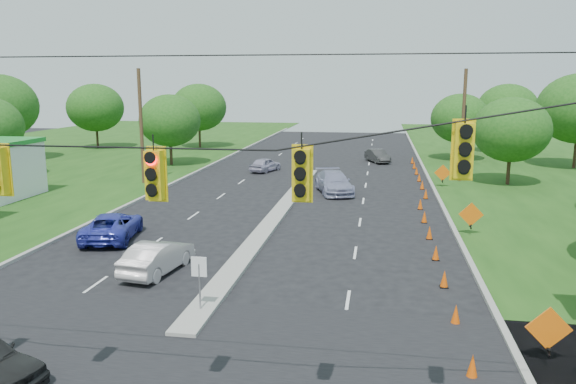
# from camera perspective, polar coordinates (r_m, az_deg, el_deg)

# --- Properties ---
(curb_left) EXTENTS (0.25, 110.00, 0.16)m
(curb_left) POSITION_cam_1_polar(r_m,az_deg,el_deg) (45.30, -11.63, 0.77)
(curb_left) COLOR gray
(curb_left) RESTS_ON ground
(curb_right) EXTENTS (0.25, 110.00, 0.16)m
(curb_right) POSITION_cam_1_polar(r_m,az_deg,el_deg) (42.56, 14.70, -0.02)
(curb_right) COLOR gray
(curb_right) RESTS_ON ground
(median) EXTENTS (1.00, 34.00, 0.18)m
(median) POSITION_cam_1_polar(r_m,az_deg,el_deg) (34.08, -1.05, -2.36)
(median) COLOR gray
(median) RESTS_ON ground
(median_sign) EXTENTS (0.55, 0.06, 2.05)m
(median_sign) POSITION_cam_1_polar(r_m,az_deg,el_deg) (19.68, -9.01, -8.16)
(median_sign) COLOR gray
(median_sign) RESTS_ON ground
(signal_span) EXTENTS (25.60, 0.32, 9.00)m
(signal_span) POSITION_cam_1_polar(r_m,az_deg,el_deg) (12.55, -19.74, -3.06)
(signal_span) COLOR #422D1C
(signal_span) RESTS_ON ground
(utility_pole_far_left) EXTENTS (0.28, 0.28, 9.00)m
(utility_pole_far_left) POSITION_cam_1_polar(r_m,az_deg,el_deg) (45.66, -14.69, 6.41)
(utility_pole_far_left) COLOR #422D1C
(utility_pole_far_left) RESTS_ON ground
(utility_pole_far_right) EXTENTS (0.28, 0.28, 9.00)m
(utility_pole_far_right) POSITION_cam_1_polar(r_m,az_deg,el_deg) (47.19, 17.34, 6.41)
(utility_pole_far_right) COLOR #422D1C
(utility_pole_far_right) RESTS_ON ground
(cone_0) EXTENTS (0.32, 0.32, 0.70)m
(cone_0) POSITION_cam_1_polar(r_m,az_deg,el_deg) (16.66, 18.22, -16.46)
(cone_0) COLOR #E04F08
(cone_0) RESTS_ON ground
(cone_1) EXTENTS (0.32, 0.32, 0.70)m
(cone_1) POSITION_cam_1_polar(r_m,az_deg,el_deg) (19.80, 16.68, -11.83)
(cone_1) COLOR #E04F08
(cone_1) RESTS_ON ground
(cone_2) EXTENTS (0.32, 0.32, 0.70)m
(cone_2) POSITION_cam_1_polar(r_m,az_deg,el_deg) (23.04, 15.59, -8.48)
(cone_2) COLOR #E04F08
(cone_2) RESTS_ON ground
(cone_3) EXTENTS (0.32, 0.32, 0.70)m
(cone_3) POSITION_cam_1_polar(r_m,az_deg,el_deg) (26.36, 14.79, -5.97)
(cone_3) COLOR #E04F08
(cone_3) RESTS_ON ground
(cone_4) EXTENTS (0.32, 0.32, 0.70)m
(cone_4) POSITION_cam_1_polar(r_m,az_deg,el_deg) (29.71, 14.18, -4.02)
(cone_4) COLOR #E04F08
(cone_4) RESTS_ON ground
(cone_5) EXTENTS (0.32, 0.32, 0.70)m
(cone_5) POSITION_cam_1_polar(r_m,az_deg,el_deg) (33.09, 13.69, -2.46)
(cone_5) COLOR #E04F08
(cone_5) RESTS_ON ground
(cone_6) EXTENTS (0.32, 0.32, 0.70)m
(cone_6) POSITION_cam_1_polar(r_m,az_deg,el_deg) (36.50, 13.29, -1.19)
(cone_6) COLOR #E04F08
(cone_6) RESTS_ON ground
(cone_7) EXTENTS (0.32, 0.32, 0.70)m
(cone_7) POSITION_cam_1_polar(r_m,az_deg,el_deg) (39.97, 13.82, -0.17)
(cone_7) COLOR #E04F08
(cone_7) RESTS_ON ground
(cone_8) EXTENTS (0.32, 0.32, 0.70)m
(cone_8) POSITION_cam_1_polar(r_m,az_deg,el_deg) (43.40, 13.48, 0.71)
(cone_8) COLOR #E04F08
(cone_8) RESTS_ON ground
(cone_9) EXTENTS (0.32, 0.32, 0.70)m
(cone_9) POSITION_cam_1_polar(r_m,az_deg,el_deg) (46.84, 13.19, 1.47)
(cone_9) COLOR #E04F08
(cone_9) RESTS_ON ground
(cone_10) EXTENTS (0.32, 0.32, 0.70)m
(cone_10) POSITION_cam_1_polar(r_m,az_deg,el_deg) (50.29, 12.93, 2.12)
(cone_10) COLOR #E04F08
(cone_10) RESTS_ON ground
(cone_11) EXTENTS (0.32, 0.32, 0.70)m
(cone_11) POSITION_cam_1_polar(r_m,az_deg,el_deg) (53.75, 12.71, 2.69)
(cone_11) COLOR #E04F08
(cone_11) RESTS_ON ground
(cone_12) EXTENTS (0.32, 0.32, 0.70)m
(cone_12) POSITION_cam_1_polar(r_m,az_deg,el_deg) (57.21, 12.52, 3.19)
(cone_12) COLOR #E04F08
(cone_12) RESTS_ON ground
(work_sign_0) EXTENTS (1.27, 0.58, 1.37)m
(work_sign_0) POSITION_cam_1_polar(r_m,az_deg,el_deg) (17.70, 24.95, -12.63)
(work_sign_0) COLOR black
(work_sign_0) RESTS_ON ground
(work_sign_1) EXTENTS (1.27, 0.58, 1.37)m
(work_sign_1) POSITION_cam_1_polar(r_m,az_deg,el_deg) (30.76, 18.10, -2.29)
(work_sign_1) COLOR black
(work_sign_1) RESTS_ON ground
(work_sign_2) EXTENTS (1.27, 0.58, 1.37)m
(work_sign_2) POSITION_cam_1_polar(r_m,az_deg,el_deg) (44.40, 15.44, 1.82)
(work_sign_2) COLOR black
(work_sign_2) RESTS_ON ground
(tree_4) EXTENTS (6.72, 6.72, 7.84)m
(tree_4) POSITION_cam_1_polar(r_m,az_deg,el_deg) (72.18, -18.98, 8.10)
(tree_4) COLOR black
(tree_4) RESTS_ON ground
(tree_5) EXTENTS (5.88, 5.88, 6.86)m
(tree_5) POSITION_cam_1_polar(r_m,az_deg,el_deg) (55.46, -11.92, 7.11)
(tree_5) COLOR black
(tree_5) RESTS_ON ground
(tree_6) EXTENTS (6.72, 6.72, 7.84)m
(tree_6) POSITION_cam_1_polar(r_m,az_deg,el_deg) (70.21, -9.04, 8.49)
(tree_6) COLOR black
(tree_6) RESTS_ON ground
(tree_9) EXTENTS (5.88, 5.88, 6.86)m
(tree_9) POSITION_cam_1_polar(r_m,az_deg,el_deg) (46.84, 21.75, 5.89)
(tree_9) COLOR black
(tree_9) RESTS_ON ground
(tree_11) EXTENTS (6.72, 6.72, 7.84)m
(tree_11) POSITION_cam_1_polar(r_m,az_deg,el_deg) (68.14, 21.38, 7.81)
(tree_11) COLOR black
(tree_11) RESTS_ON ground
(tree_12) EXTENTS (5.88, 5.88, 6.86)m
(tree_12) POSITION_cam_1_polar(r_m,az_deg,el_deg) (60.26, 17.08, 7.16)
(tree_12) COLOR black
(tree_12) RESTS_ON ground
(white_sedan) EXTENTS (2.01, 4.29, 1.36)m
(white_sedan) POSITION_cam_1_polar(r_m,az_deg,el_deg) (24.42, -13.11, -6.44)
(white_sedan) COLOR #BFB7B6
(white_sedan) RESTS_ON ground
(blue_pickup) EXTENTS (3.19, 5.31, 1.38)m
(blue_pickup) POSITION_cam_1_polar(r_m,az_deg,el_deg) (30.14, -17.40, -3.31)
(blue_pickup) COLOR #2E36AC
(blue_pickup) RESTS_ON ground
(silver_car_far) EXTENTS (3.60, 5.76, 1.56)m
(silver_car_far) POSITION_cam_1_polar(r_m,az_deg,el_deg) (40.91, 4.69, 0.98)
(silver_car_far) COLOR #8D8FAF
(silver_car_far) RESTS_ON ground
(silver_car_oncoming) EXTENTS (2.61, 4.02, 1.27)m
(silver_car_oncoming) POSITION_cam_1_polar(r_m,az_deg,el_deg) (50.80, -2.33, 2.80)
(silver_car_oncoming) COLOR #A59FB8
(silver_car_oncoming) RESTS_ON ground
(dark_car_receding) EXTENTS (2.78, 4.17, 1.30)m
(dark_car_receding) POSITION_cam_1_polar(r_m,az_deg,el_deg) (57.40, 9.08, 3.64)
(dark_car_receding) COLOR #303030
(dark_car_receding) RESTS_ON ground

